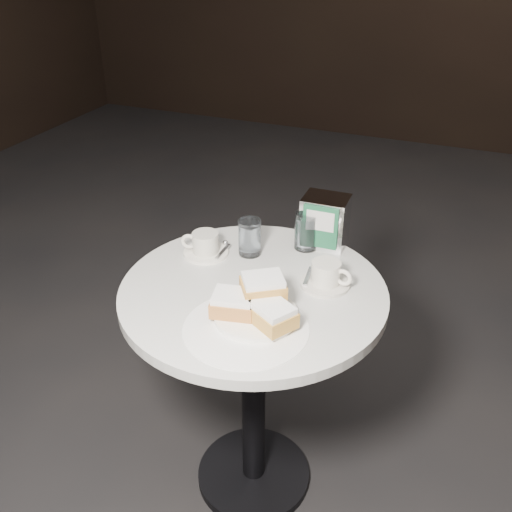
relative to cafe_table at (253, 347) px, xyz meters
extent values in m
plane|color=black|center=(0.00, 0.00, -0.55)|extent=(7.00, 7.00, 0.00)
cylinder|color=black|center=(0.00, 0.00, -0.53)|extent=(0.36, 0.36, 0.03)
cylinder|color=black|center=(0.00, 0.00, -0.18)|extent=(0.07, 0.07, 0.70)
cylinder|color=white|center=(0.00, 0.00, 0.18)|extent=(0.70, 0.70, 0.03)
cylinder|color=white|center=(0.05, -0.17, 0.20)|extent=(0.39, 0.39, 0.00)
cylinder|color=white|center=(0.06, -0.12, 0.21)|extent=(0.23, 0.23, 0.02)
cube|color=#C07B3B|center=(0.00, -0.13, 0.23)|extent=(0.12, 0.10, 0.04)
cube|color=white|center=(0.00, -0.13, 0.26)|extent=(0.11, 0.09, 0.02)
cube|color=gold|center=(0.11, -0.14, 0.23)|extent=(0.13, 0.12, 0.04)
cube|color=white|center=(0.11, -0.14, 0.26)|extent=(0.12, 0.11, 0.02)
cube|color=gold|center=(0.06, -0.09, 0.26)|extent=(0.13, 0.12, 0.04)
cube|color=white|center=(0.06, -0.09, 0.29)|extent=(0.12, 0.11, 0.02)
cylinder|color=white|center=(-0.19, 0.11, 0.20)|extent=(0.16, 0.16, 0.01)
cylinder|color=beige|center=(-0.19, 0.11, 0.24)|extent=(0.09, 0.09, 0.06)
cylinder|color=#856448|center=(-0.19, 0.11, 0.26)|extent=(0.09, 0.09, 0.00)
torus|color=silver|center=(-0.24, 0.10, 0.24)|extent=(0.05, 0.02, 0.05)
cube|color=silver|center=(-0.14, 0.12, 0.21)|extent=(0.01, 0.09, 0.00)
sphere|color=silver|center=(-0.16, 0.17, 0.21)|extent=(0.02, 0.02, 0.02)
cylinder|color=beige|center=(0.17, 0.08, 0.20)|extent=(0.15, 0.15, 0.01)
cylinder|color=silver|center=(0.17, 0.08, 0.24)|extent=(0.09, 0.09, 0.06)
cylinder|color=#89634B|center=(0.17, 0.08, 0.26)|extent=(0.08, 0.08, 0.00)
torus|color=white|center=(0.22, 0.08, 0.24)|extent=(0.05, 0.02, 0.05)
cube|color=#B3B3B7|center=(0.12, 0.09, 0.21)|extent=(0.02, 0.09, 0.00)
sphere|color=silver|center=(0.13, 0.14, 0.21)|extent=(0.02, 0.02, 0.02)
cylinder|color=silver|center=(-0.08, 0.16, 0.25)|extent=(0.07, 0.07, 0.11)
cylinder|color=silver|center=(-0.08, 0.16, 0.25)|extent=(0.06, 0.06, 0.09)
cylinder|color=silver|center=(0.06, 0.25, 0.25)|extent=(0.08, 0.08, 0.11)
cylinder|color=white|center=(0.06, 0.25, 0.25)|extent=(0.07, 0.07, 0.09)
cube|color=silver|center=(0.10, 0.30, 0.27)|extent=(0.13, 0.10, 0.15)
cube|color=#1B603D|center=(0.10, 0.24, 0.28)|extent=(0.10, 0.01, 0.13)
cube|color=silver|center=(0.10, 0.24, 0.30)|extent=(0.08, 0.00, 0.06)
camera|label=1|loc=(0.47, -1.14, 1.03)|focal=40.00mm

